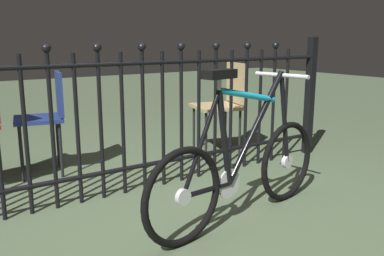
# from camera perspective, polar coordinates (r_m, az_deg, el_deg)

# --- Properties ---
(ground_plane) EXTENTS (20.00, 20.00, 0.00)m
(ground_plane) POSITION_cam_1_polar(r_m,az_deg,el_deg) (2.55, -0.27, -13.51)
(ground_plane) COLOR #506146
(iron_fence) EXTENTS (3.83, 0.07, 1.12)m
(iron_fence) POSITION_cam_1_polar(r_m,az_deg,el_deg) (2.95, -9.67, 1.55)
(iron_fence) COLOR black
(iron_fence) RESTS_ON ground
(bicycle) EXTENTS (1.51, 0.40, 0.94)m
(bicycle) POSITION_cam_1_polar(r_m,az_deg,el_deg) (2.55, 6.85, -5.41)
(bicycle) COLOR black
(bicycle) RESTS_ON ground
(chair_tan) EXTENTS (0.53, 0.53, 0.88)m
(chair_tan) POSITION_cam_1_polar(r_m,az_deg,el_deg) (4.03, 4.53, 4.02)
(chair_tan) COLOR black
(chair_tan) RESTS_ON ground
(chair_navy) EXTENTS (0.44, 0.44, 0.84)m
(chair_navy) POSITION_cam_1_polar(r_m,az_deg,el_deg) (3.58, -19.29, 2.14)
(chair_navy) COLOR black
(chair_navy) RESTS_ON ground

